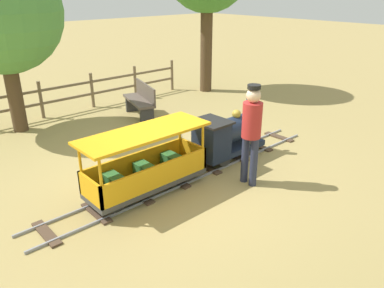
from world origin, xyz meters
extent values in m
plane|color=#A38C51|center=(0.00, 0.00, 0.00)|extent=(60.00, 60.00, 0.00)
cube|color=gray|center=(-0.21, 0.19, 0.02)|extent=(0.03, 5.70, 0.04)
cube|color=gray|center=(0.21, 0.19, 0.02)|extent=(0.03, 5.70, 0.04)
cube|color=#4C3828|center=(0.00, -2.30, 0.01)|extent=(0.66, 0.14, 0.03)
cube|color=#4C3828|center=(0.00, -1.59, 0.01)|extent=(0.66, 0.14, 0.03)
cube|color=#4C3828|center=(0.00, -0.88, 0.01)|extent=(0.66, 0.14, 0.03)
cube|color=#4C3828|center=(0.00, -0.16, 0.01)|extent=(0.66, 0.14, 0.03)
cube|color=#4C3828|center=(0.00, 0.55, 0.01)|extent=(0.66, 0.14, 0.03)
cube|color=#4C3828|center=(0.00, 1.26, 0.01)|extent=(0.66, 0.14, 0.03)
cube|color=#4C3828|center=(0.00, 1.97, 0.01)|extent=(0.66, 0.14, 0.03)
cube|color=#4C3828|center=(0.00, 2.69, 0.01)|extent=(0.66, 0.14, 0.03)
cube|color=#192338|center=(0.00, 1.14, 0.21)|extent=(0.54, 1.40, 0.10)
cylinder|color=#192338|center=(0.00, 1.34, 0.56)|extent=(0.44, 0.85, 0.44)
cylinder|color=#B7932D|center=(0.00, 1.77, 0.56)|extent=(0.37, 0.02, 0.37)
cylinder|color=#192338|center=(0.00, 1.64, 0.94)|extent=(0.12, 0.12, 0.33)
sphere|color=#B7932D|center=(0.00, 1.29, 0.83)|extent=(0.16, 0.16, 0.16)
cube|color=#192338|center=(0.00, 0.67, 0.54)|extent=(0.54, 0.45, 0.55)
cube|color=black|center=(0.00, 0.67, 0.83)|extent=(0.62, 0.53, 0.04)
sphere|color=#F2EAB2|center=(0.00, 1.80, 0.82)|extent=(0.10, 0.10, 0.10)
cylinder|color=#2D2D2D|center=(-0.21, 1.49, 0.20)|extent=(0.05, 0.32, 0.32)
cylinder|color=#2D2D2D|center=(0.21, 1.49, 0.20)|extent=(0.05, 0.32, 0.32)
cylinder|color=#2D2D2D|center=(-0.21, 0.79, 0.20)|extent=(0.05, 0.32, 0.32)
cylinder|color=#2D2D2D|center=(0.21, 0.79, 0.20)|extent=(0.05, 0.32, 0.32)
cube|color=#3F3F3F|center=(0.00, -0.71, 0.18)|extent=(0.62, 1.90, 0.08)
cube|color=orange|center=(-0.29, -0.71, 0.40)|extent=(0.04, 1.90, 0.35)
cube|color=orange|center=(0.29, -0.71, 0.40)|extent=(0.04, 1.90, 0.35)
cube|color=orange|center=(0.00, 0.22, 0.40)|extent=(0.62, 0.04, 0.35)
cube|color=orange|center=(0.00, -1.64, 0.40)|extent=(0.62, 0.04, 0.35)
cylinder|color=orange|center=(-0.28, 0.19, 0.59)|extent=(0.04, 0.04, 0.75)
cylinder|color=orange|center=(0.28, 0.19, 0.59)|extent=(0.04, 0.04, 0.75)
cylinder|color=orange|center=(-0.28, -1.61, 0.59)|extent=(0.04, 0.04, 0.75)
cylinder|color=orange|center=(0.28, -1.61, 0.59)|extent=(0.04, 0.04, 0.75)
cube|color=orange|center=(0.00, -0.71, 0.99)|extent=(0.72, 2.00, 0.04)
cube|color=#2D6B33|center=(0.00, -1.24, 0.34)|extent=(0.46, 0.20, 0.24)
cube|color=#2D6B33|center=(0.00, -0.71, 0.34)|extent=(0.46, 0.20, 0.24)
cube|color=#2D6B33|center=(0.00, -0.18, 0.34)|extent=(0.46, 0.20, 0.24)
cylinder|color=#262626|center=(-0.21, -0.04, 0.16)|extent=(0.04, 0.24, 0.24)
cylinder|color=#262626|center=(0.21, -0.04, 0.16)|extent=(0.04, 0.24, 0.24)
cylinder|color=#262626|center=(-0.21, -1.37, 0.16)|extent=(0.04, 0.24, 0.24)
cylinder|color=#262626|center=(0.21, -1.37, 0.16)|extent=(0.04, 0.24, 0.24)
cylinder|color=#282D47|center=(0.75, 0.68, 0.40)|extent=(0.12, 0.12, 0.80)
cylinder|color=#282D47|center=(0.93, 0.68, 0.40)|extent=(0.12, 0.12, 0.80)
cylinder|color=#B22828|center=(0.84, 0.68, 1.08)|extent=(0.30, 0.30, 0.55)
sphere|color=beige|center=(0.84, 0.68, 1.46)|extent=(0.22, 0.22, 0.22)
cylinder|color=black|center=(0.84, 0.68, 1.59)|extent=(0.20, 0.20, 0.06)
cube|color=brown|center=(-3.06, 1.26, 0.42)|extent=(1.36, 0.75, 0.06)
cube|color=brown|center=(-3.00, 1.43, 0.62)|extent=(1.26, 0.41, 0.40)
cube|color=#333333|center=(-2.51, 1.10, 0.21)|extent=(0.17, 0.33, 0.42)
cube|color=#333333|center=(-3.60, 1.42, 0.21)|extent=(0.17, 0.33, 0.42)
cylinder|color=#4C3823|center=(-4.09, -1.18, 0.82)|extent=(0.31, 0.31, 1.63)
cylinder|color=#4C3823|center=(-3.82, 4.23, 1.29)|extent=(0.35, 0.35, 2.59)
cylinder|color=#756047|center=(-4.59, -0.48, 0.45)|extent=(0.08, 0.08, 0.90)
cylinder|color=#756047|center=(-4.59, 0.86, 0.45)|extent=(0.08, 0.08, 0.90)
cylinder|color=#756047|center=(-4.59, 2.20, 0.45)|extent=(0.08, 0.08, 0.90)
cylinder|color=#756047|center=(-4.59, 3.54, 0.45)|extent=(0.08, 0.08, 0.90)
cube|color=#756047|center=(-4.59, 0.19, 0.68)|extent=(0.04, 6.70, 0.06)
cube|color=#756047|center=(-4.59, 0.19, 0.36)|extent=(0.04, 6.70, 0.06)
camera|label=1|loc=(4.21, -3.59, 2.94)|focal=35.12mm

